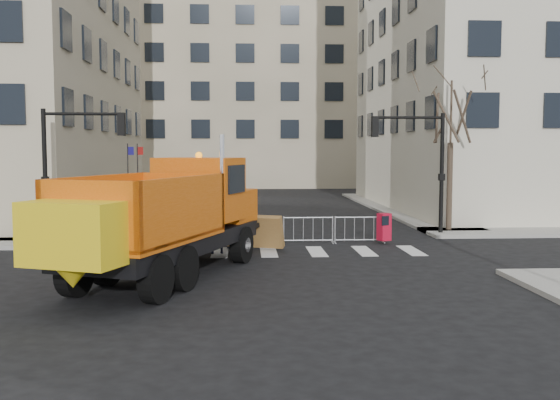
{
  "coord_description": "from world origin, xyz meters",
  "views": [
    {
      "loc": [
        -0.23,
        -17.45,
        3.8
      ],
      "look_at": [
        0.95,
        2.5,
        2.19
      ],
      "focal_mm": 40.0,
      "sensor_mm": 36.0,
      "label": 1
    }
  ],
  "objects": [
    {
      "name": "street_tree",
      "position": [
        9.2,
        10.5,
        3.75
      ],
      "size": [
        3.0,
        3.0,
        7.5
      ],
      "primitive_type": null,
      "color": "#382B21",
      "rests_on": "ground"
    },
    {
      "name": "newspaper_box",
      "position": [
        5.43,
        7.18,
        0.7
      ],
      "size": [
        0.58,
        0.55,
        1.1
      ],
      "primitive_type": "cube",
      "rotation": [
        0.0,
        0.0,
        0.44
      ],
      "color": "#B80E28",
      "rests_on": "sidewalk_back"
    },
    {
      "name": "plow_truck",
      "position": [
        -2.53,
        0.78,
        1.9
      ],
      "size": [
        6.68,
        11.31,
        4.27
      ],
      "rotation": [
        0.0,
        0.0,
        1.2
      ],
      "color": "black",
      "rests_on": "ground"
    },
    {
      "name": "ground",
      "position": [
        0.0,
        0.0,
        0.0
      ],
      "size": [
        120.0,
        120.0,
        0.0
      ],
      "primitive_type": "plane",
      "color": "black",
      "rests_on": "ground"
    },
    {
      "name": "sidewalk_back",
      "position": [
        0.0,
        8.5,
        0.07
      ],
      "size": [
        64.0,
        5.0,
        0.15
      ],
      "primitive_type": "cube",
      "color": "gray",
      "rests_on": "ground"
    },
    {
      "name": "traffic_light_right",
      "position": [
        8.5,
        9.5,
        2.7
      ],
      "size": [
        0.18,
        0.18,
        5.4
      ],
      "primitive_type": "cylinder",
      "color": "black",
      "rests_on": "ground"
    },
    {
      "name": "worker",
      "position": [
        -6.91,
        7.08,
        1.05
      ],
      "size": [
        1.32,
        1.01,
        1.8
      ],
      "primitive_type": "imported",
      "rotation": [
        0.0,
        0.0,
        0.33
      ],
      "color": "#CFD318",
      "rests_on": "sidewalk_back"
    },
    {
      "name": "traffic_light_left",
      "position": [
        -8.0,
        7.5,
        2.7
      ],
      "size": [
        0.18,
        0.18,
        5.4
      ],
      "primitive_type": "cylinder",
      "color": "black",
      "rests_on": "ground"
    },
    {
      "name": "building_far",
      "position": [
        0.0,
        52.0,
        12.0
      ],
      "size": [
        30.0,
        18.0,
        24.0
      ],
      "primitive_type": "cube",
      "color": "tan",
      "rests_on": "ground"
    },
    {
      "name": "cop_a",
      "position": [
        -1.21,
        5.22,
        0.94
      ],
      "size": [
        0.76,
        0.58,
        1.87
      ],
      "primitive_type": "imported",
      "rotation": [
        0.0,
        0.0,
        3.35
      ],
      "color": "black",
      "rests_on": "ground"
    },
    {
      "name": "crowd_barriers",
      "position": [
        -0.75,
        7.6,
        0.55
      ],
      "size": [
        12.6,
        0.6,
        1.1
      ],
      "primitive_type": null,
      "color": "#9EA0A5",
      "rests_on": "ground"
    },
    {
      "name": "cop_b",
      "position": [
        -0.61,
        6.39,
        0.98
      ],
      "size": [
        0.96,
        0.75,
        1.97
      ],
      "primitive_type": "imported",
      "rotation": [
        0.0,
        0.0,
        3.13
      ],
      "color": "black",
      "rests_on": "ground"
    },
    {
      "name": "cop_c",
      "position": [
        -1.1,
        6.98,
        1.03
      ],
      "size": [
        1.31,
        0.98,
        2.07
      ],
      "primitive_type": "imported",
      "rotation": [
        0.0,
        0.0,
        3.59
      ],
      "color": "black",
      "rests_on": "ground"
    }
  ]
}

